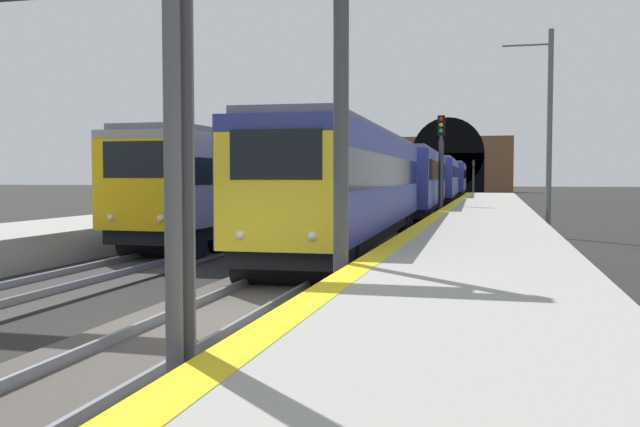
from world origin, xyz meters
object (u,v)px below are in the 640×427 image
(railway_signal_far, at_px, (473,173))
(overhead_signal_gantry, at_px, (120,31))
(railway_signal_mid, at_px, (441,159))
(railway_signal_near, at_px, (173,103))
(train_adjacent_platform, at_px, (321,180))
(train_main_approaching, at_px, (429,179))
(catenary_mast_far, at_px, (549,131))

(railway_signal_far, relative_size, overhead_signal_gantry, 0.51)
(railway_signal_mid, bearing_deg, railway_signal_near, 0.00)
(railway_signal_far, bearing_deg, train_adjacent_platform, -6.76)
(train_main_approaching, bearing_deg, railway_signal_far, 176.14)
(overhead_signal_gantry, bearing_deg, railway_signal_mid, -9.70)
(train_main_approaching, relative_size, railway_signal_mid, 13.16)
(railway_signal_mid, bearing_deg, overhead_signal_gantry, -9.70)
(overhead_signal_gantry, xyz_separation_m, catenary_mast_far, (17.45, -9.18, -1.00))
(railway_signal_near, relative_size, railway_signal_mid, 0.95)
(railway_signal_near, height_order, overhead_signal_gantry, overhead_signal_gantry)
(train_adjacent_platform, relative_size, railway_signal_near, 7.72)
(railway_signal_near, bearing_deg, overhead_signal_gantry, -146.97)
(train_adjacent_platform, height_order, railway_signal_near, railway_signal_near)
(catenary_mast_far, bearing_deg, train_main_approaching, 17.55)
(overhead_signal_gantry, height_order, catenary_mast_far, catenary_mast_far)
(railway_signal_far, bearing_deg, railway_signal_mid, 0.00)
(railway_signal_near, relative_size, catenary_mast_far, 0.64)
(railway_signal_mid, distance_m, overhead_signal_gantry, 25.62)
(railway_signal_near, xyz_separation_m, railway_signal_mid, (31.81, -0.00, 0.27))
(railway_signal_mid, bearing_deg, catenary_mast_far, 32.18)
(railway_signal_near, relative_size, railway_signal_far, 1.16)
(train_adjacent_platform, distance_m, overhead_signal_gantry, 26.44)
(railway_signal_near, bearing_deg, train_main_approaching, -177.66)
(train_adjacent_platform, height_order, railway_signal_far, railway_signal_far)
(train_adjacent_platform, distance_m, catenary_mast_far, 14.66)
(catenary_mast_far, bearing_deg, train_adjacent_platform, 53.19)
(train_main_approaching, bearing_deg, train_adjacent_platform, -22.76)
(train_main_approaching, height_order, railway_signal_near, railway_signal_near)
(railway_signal_near, xyz_separation_m, overhead_signal_gantry, (6.63, 4.31, 2.15))
(train_adjacent_platform, height_order, catenary_mast_far, catenary_mast_far)
(railway_signal_mid, xyz_separation_m, overhead_signal_gantry, (-25.19, 4.31, 1.88))
(railway_signal_far, bearing_deg, catenary_mast_far, 4.24)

